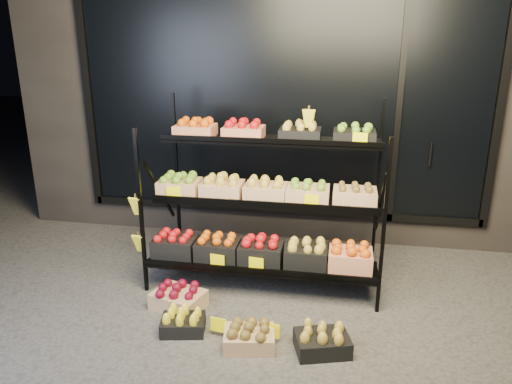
% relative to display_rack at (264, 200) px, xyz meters
% --- Properties ---
extents(ground, '(24.00, 24.00, 0.00)m').
position_rel_display_rack_xyz_m(ground, '(0.01, -0.60, -0.79)').
color(ground, '#514F4C').
rests_on(ground, ground).
extents(building, '(6.00, 2.08, 3.50)m').
position_rel_display_rack_xyz_m(building, '(0.01, 1.99, 0.96)').
color(building, '#2D2826').
rests_on(building, ground).
extents(display_rack, '(2.18, 1.02, 1.70)m').
position_rel_display_rack_xyz_m(display_rack, '(0.00, 0.00, 0.00)').
color(display_rack, black).
rests_on(display_rack, ground).
extents(tag_floor_a, '(0.13, 0.01, 0.12)m').
position_rel_display_rack_xyz_m(tag_floor_a, '(-0.19, -1.00, -0.73)').
color(tag_floor_a, '#FFF400').
rests_on(tag_floor_a, ground).
extents(tag_floor_b, '(0.13, 0.01, 0.12)m').
position_rel_display_rack_xyz_m(tag_floor_b, '(0.22, -1.00, -0.73)').
color(tag_floor_b, '#FFF400').
rests_on(tag_floor_b, ground).
extents(floor_crate_left, '(0.49, 0.41, 0.21)m').
position_rel_display_rack_xyz_m(floor_crate_left, '(-0.63, -0.65, -0.69)').
color(floor_crate_left, tan).
rests_on(floor_crate_left, ground).
extents(floor_crate_midleft, '(0.38, 0.31, 0.18)m').
position_rel_display_rack_xyz_m(floor_crate_midleft, '(-0.48, -0.98, -0.70)').
color(floor_crate_midleft, black).
rests_on(floor_crate_midleft, ground).
extents(floor_crate_midright, '(0.42, 0.34, 0.19)m').
position_rel_display_rack_xyz_m(floor_crate_midright, '(0.07, -1.09, -0.70)').
color(floor_crate_midright, tan).
rests_on(floor_crate_midright, ground).
extents(floor_crate_right, '(0.45, 0.38, 0.20)m').
position_rel_display_rack_xyz_m(floor_crate_right, '(0.61, -1.05, -0.69)').
color(floor_crate_right, black).
rests_on(floor_crate_right, ground).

